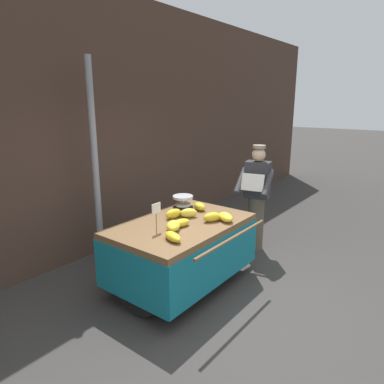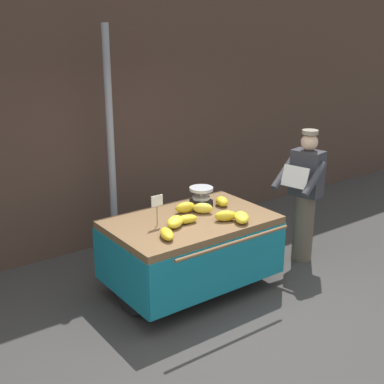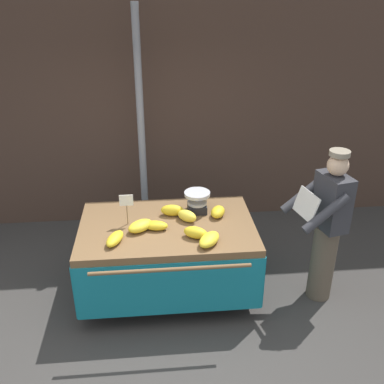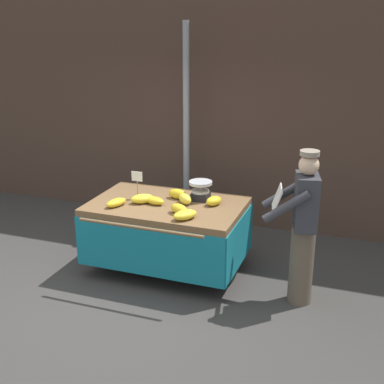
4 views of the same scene
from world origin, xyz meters
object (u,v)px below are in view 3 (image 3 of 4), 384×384
Objects in this scene: price_sign at (126,203)px; banana_bunch_0 at (156,225)px; banana_cart at (168,243)px; banana_bunch_7 at (218,212)px; banana_bunch_2 at (172,210)px; vendor_person at (327,227)px; banana_bunch_1 at (115,239)px; banana_bunch_6 at (187,216)px; street_pole at (141,130)px; weighing_scale at (197,202)px; banana_bunch_4 at (209,240)px; banana_bunch_5 at (196,233)px; banana_bunch_3 at (140,226)px.

banana_bunch_0 is at bearing -25.09° from price_sign.
banana_cart is 8.32× the size of banana_bunch_7.
banana_cart is at bearing -109.21° from banana_bunch_2.
price_sign is 2.07m from vendor_person.
banana_bunch_1 is 1.26× the size of banana_bunch_6.
price_sign is (-0.15, -1.30, -0.35)m from street_pole.
street_pole is 10.55× the size of weighing_scale.
banana_bunch_4 is at bearing -106.80° from banana_bunch_7.
weighing_scale is 0.16× the size of vendor_person.
banana_bunch_1 is 1.14× the size of banana_bunch_2.
banana_bunch_2 reaches higher than banana_bunch_6.
banana_bunch_1 is at bearing -147.05° from weighing_scale.
vendor_person is (2.15, 0.10, -0.05)m from banana_bunch_1.
banana_bunch_5 is (0.52, -1.63, -0.54)m from street_pole.
banana_cart is at bearing -79.41° from street_pole.
banana_cart is 0.65m from banana_bunch_1.
banana_cart is 7.44× the size of banana_bunch_2.
banana_cart is at bearing 173.08° from vendor_person.
banana_bunch_0 is at bearing 153.23° from banana_bunch_5.
price_sign is 1.54× the size of banana_bunch_7.
weighing_scale is at bearing 148.71° from banana_bunch_7.
banana_bunch_4 is (0.32, -0.60, -0.01)m from banana_bunch_2.
banana_bunch_2 is at bearing 70.79° from banana_cart.
weighing_scale is at bearing 36.69° from banana_bunch_0.
banana_bunch_1 is 2.16m from vendor_person.
price_sign is 0.77m from banana_bunch_5.
banana_bunch_6 reaches higher than banana_bunch_5.
banana_bunch_3 reaches higher than banana_cart.
banana_bunch_3 is 0.57m from banana_bunch_5.
vendor_person is (1.30, -0.45, -0.12)m from weighing_scale.
banana_bunch_1 is 1.16× the size of banana_bunch_5.
banana_cart is 6.39× the size of banana_bunch_4.
banana_bunch_7 is (0.21, -0.13, -0.06)m from weighing_scale.
banana_cart is 0.48m from banana_bunch_5.
banana_bunch_0 is at bearing -143.31° from weighing_scale.
banana_bunch_4 is 0.17× the size of vendor_person.
weighing_scale reaches higher than banana_bunch_1.
banana_bunch_6 is (-0.17, 0.46, 0.01)m from banana_bunch_4.
banana_bunch_4 is (0.64, -1.76, -0.54)m from street_pole.
banana_bunch_7 is at bearing 12.25° from banana_bunch_6.
banana_bunch_3 is 1.13× the size of banana_bunch_5.
banana_bunch_4 is at bearing -29.93° from price_sign.
banana_bunch_4 is (0.79, -0.46, -0.19)m from price_sign.
banana_bunch_1 is 0.78m from banana_bunch_5.
banana_bunch_0 is 1.03× the size of banana_bunch_5.
banana_bunch_2 is 1.12× the size of banana_bunch_7.
street_pole reaches higher than vendor_person.
street_pole is at bearing 123.35° from banana_bunch_7.
street_pole reaches higher than banana_bunch_5.
banana_bunch_1 is 0.32m from banana_bunch_3.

